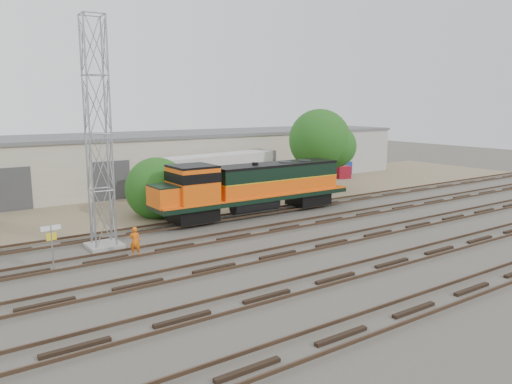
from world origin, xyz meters
TOP-DOWN VIEW (x-y plane):
  - ground at (0.00, 0.00)m, footprint 140.00×140.00m
  - dirt_strip at (0.00, 15.00)m, footprint 80.00×16.00m
  - tracks at (0.00, -3.00)m, footprint 80.00×20.40m
  - warehouse at (0.04, 22.98)m, footprint 58.40×10.40m
  - locomotive at (0.43, 6.00)m, footprint 16.03×2.81m
  - signal_tower at (-11.22, 4.17)m, footprint 1.91×1.91m
  - sign_post at (-14.68, 1.32)m, footprint 0.97×0.13m
  - worker at (-10.35, 1.54)m, footprint 0.70×0.62m
  - semi_trailer at (2.49, 14.49)m, footprint 12.48×4.28m
  - dumpster_blue at (21.97, 18.47)m, footprint 1.69×1.60m
  - dumpster_red at (19.40, 15.94)m, footprint 1.81×1.73m
  - tree_mid at (-5.07, 9.83)m, footprint 4.87×4.64m
  - tree_east at (11.86, 10.91)m, footprint 6.04×5.75m

SIDE VIEW (x-z plane):
  - ground at x=0.00m, z-range 0.00..0.00m
  - dirt_strip at x=0.00m, z-range 0.00..0.02m
  - tracks at x=0.00m, z-range -0.06..0.22m
  - dumpster_red at x=19.40m, z-range 0.00..1.40m
  - dumpster_blue at x=21.97m, z-range 0.00..1.50m
  - worker at x=-10.35m, z-range 0.00..1.62m
  - sign_post at x=-14.68m, z-range 0.48..2.85m
  - tree_mid at x=-5.07m, z-range -0.39..4.24m
  - locomotive at x=0.43m, z-range 0.30..4.16m
  - semi_trailer at x=2.49m, z-range 0.49..4.25m
  - warehouse at x=0.04m, z-range 0.00..5.30m
  - tree_east at x=11.86m, z-range 0.86..8.62m
  - signal_tower at x=-11.22m, z-range -0.15..12.79m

